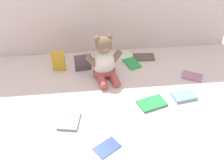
# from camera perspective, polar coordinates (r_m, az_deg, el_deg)

# --- Properties ---
(ground_plane) EXTENTS (3.20, 3.20, 0.00)m
(ground_plane) POSITION_cam_1_polar(r_m,az_deg,el_deg) (1.52, -0.07, -0.61)
(ground_plane) COLOR silver
(teddy_bear) EXTENTS (0.21, 0.20, 0.26)m
(teddy_bear) POSITION_cam_1_polar(r_m,az_deg,el_deg) (1.54, -1.57, 4.52)
(teddy_bear) COLOR white
(teddy_bear) RESTS_ON ground_plane
(book_case_0) EXTENTS (0.16, 0.13, 0.01)m
(book_case_0) POSITION_cam_1_polar(r_m,az_deg,el_deg) (1.42, 8.14, -3.92)
(book_case_0) COLOR green
(book_case_0) RESTS_ON ground_plane
(book_case_1) EXTENTS (0.13, 0.12, 0.01)m
(book_case_1) POSITION_cam_1_polar(r_m,az_deg,el_deg) (1.22, -1.01, -12.81)
(book_case_1) COLOR #3550B2
(book_case_1) RESTS_ON ground_plane
(book_case_2) EXTENTS (0.13, 0.13, 0.01)m
(book_case_2) POSITION_cam_1_polar(r_m,az_deg,el_deg) (1.77, 2.67, 5.83)
(book_case_2) COLOR white
(book_case_2) RESTS_ON ground_plane
(book_case_3) EXTENTS (0.12, 0.13, 0.01)m
(book_case_3) POSITION_cam_1_polar(r_m,az_deg,el_deg) (1.34, -8.76, -7.49)
(book_case_3) COLOR gray
(book_case_3) RESTS_ON ground_plane
(book_case_4) EXTENTS (0.07, 0.03, 0.13)m
(book_case_4) POSITION_cam_1_polar(r_m,az_deg,el_deg) (1.63, -10.85, 4.63)
(book_case_4) COLOR gold
(book_case_4) RESTS_ON ground_plane
(book_case_5) EXTENTS (0.13, 0.11, 0.01)m
(book_case_5) POSITION_cam_1_polar(r_m,az_deg,el_deg) (1.65, 16.04, 1.53)
(book_case_5) COLOR #AC7390
(book_case_5) RESTS_ON ground_plane
(book_case_6) EXTENTS (0.13, 0.10, 0.02)m
(book_case_6) POSITION_cam_1_polar(r_m,az_deg,el_deg) (1.50, 14.50, -2.33)
(book_case_6) COLOR #82B8D5
(book_case_6) RESTS_ON ground_plane
(book_case_7) EXTENTS (0.14, 0.09, 0.01)m
(book_case_7) POSITION_cam_1_polar(r_m,az_deg,el_deg) (1.76, 6.50, 5.48)
(book_case_7) COLOR brown
(book_case_7) RESTS_ON ground_plane
(book_case_8) EXTENTS (0.10, 0.13, 0.01)m
(book_case_8) POSITION_cam_1_polar(r_m,az_deg,el_deg) (1.69, 4.09, 4.22)
(book_case_8) COLOR green
(book_case_8) RESTS_ON ground_plane
(book_case_9) EXTENTS (0.10, 0.03, 0.10)m
(book_case_9) POSITION_cam_1_polar(r_m,az_deg,el_deg) (1.62, -5.97, 4.32)
(book_case_9) COLOR #564756
(book_case_9) RESTS_ON ground_plane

